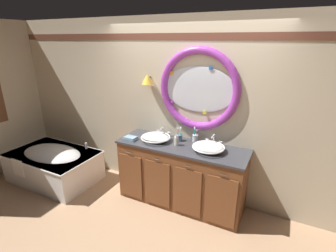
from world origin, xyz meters
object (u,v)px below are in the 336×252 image
(bathtub, at_px, (54,163))
(soap_dispenser, at_px, (176,141))
(sink_basin_left, at_px, (156,137))
(sink_basin_right, at_px, (208,147))
(toothbrush_holder_right, at_px, (195,138))
(folded_hand_towel, at_px, (130,138))
(toothbrush_holder_left, at_px, (179,137))

(bathtub, relative_size, soap_dispenser, 9.32)
(sink_basin_left, relative_size, sink_basin_right, 1.01)
(bathtub, distance_m, sink_basin_right, 2.68)
(bathtub, relative_size, sink_basin_right, 3.46)
(toothbrush_holder_right, height_order, soap_dispenser, toothbrush_holder_right)
(sink_basin_right, bearing_deg, sink_basin_left, 180.00)
(sink_basin_right, height_order, folded_hand_towel, sink_basin_right)
(sink_basin_right, xyz_separation_m, soap_dispenser, (-0.45, -0.01, 0.01))
(sink_basin_left, height_order, toothbrush_holder_left, toothbrush_holder_left)
(toothbrush_holder_left, bearing_deg, folded_hand_towel, -156.08)
(sink_basin_left, relative_size, folded_hand_towel, 2.26)
(bathtub, xyz_separation_m, toothbrush_holder_left, (2.08, 0.52, 0.66))
(bathtub, height_order, toothbrush_holder_left, toothbrush_holder_left)
(toothbrush_holder_right, bearing_deg, folded_hand_towel, -157.45)
(sink_basin_left, distance_m, sink_basin_right, 0.78)
(toothbrush_holder_left, height_order, toothbrush_holder_right, toothbrush_holder_right)
(sink_basin_right, bearing_deg, folded_hand_towel, -173.51)
(soap_dispenser, xyz_separation_m, folded_hand_towel, (-0.68, -0.12, -0.05))
(sink_basin_right, relative_size, folded_hand_towel, 2.24)
(folded_hand_towel, bearing_deg, sink_basin_right, 6.49)
(toothbrush_holder_left, relative_size, toothbrush_holder_right, 0.95)
(toothbrush_holder_left, xyz_separation_m, folded_hand_towel, (-0.64, -0.29, -0.03))
(soap_dispenser, bearing_deg, sink_basin_right, 1.04)
(bathtub, relative_size, toothbrush_holder_left, 6.85)
(sink_basin_left, relative_size, toothbrush_holder_left, 1.99)
(bathtub, bearing_deg, sink_basin_left, 11.52)
(sink_basin_left, bearing_deg, toothbrush_holder_right, 24.01)
(bathtub, xyz_separation_m, sink_basin_left, (1.79, 0.36, 0.66))
(toothbrush_holder_left, bearing_deg, sink_basin_right, -18.01)
(soap_dispenser, bearing_deg, toothbrush_holder_left, 101.23)
(sink_basin_right, distance_m, toothbrush_holder_left, 0.51)
(bathtub, bearing_deg, toothbrush_holder_left, 14.04)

